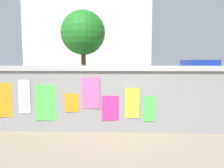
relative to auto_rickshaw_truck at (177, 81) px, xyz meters
The scene contains 10 objects.
ground 4.38m from the auto_rickshaw_truck, 126.73° to the left, with size 60.00×60.00×0.00m, color gray.
poster_wall 5.24m from the auto_rickshaw_truck, 119.45° to the right, with size 8.38×0.42×1.66m.
auto_rickshaw_truck is the anchor object (origin of this frame).
car_parked 4.86m from the auto_rickshaw_truck, 143.26° to the left, with size 3.87×1.86×1.40m.
motorcycle 5.85m from the auto_rickshaw_truck, 150.54° to the right, with size 1.88×0.64×0.87m.
bicycle_near 4.19m from the auto_rickshaw_truck, 160.97° to the right, with size 1.68×0.50×0.95m.
bicycle_far 3.57m from the auto_rickshaw_truck, 118.24° to the right, with size 1.71×0.44×0.95m.
person_walking 6.30m from the auto_rickshaw_truck, behind, with size 0.38×0.38×1.62m.
tree_roadside 7.49m from the auto_rickshaw_truck, 137.52° to the left, with size 2.95×2.95×5.19m.
building_background 16.72m from the auto_rickshaw_truck, 112.76° to the left, with size 13.97×4.44×8.98m.
Camera 1 is at (0.06, -5.43, 1.74)m, focal length 34.93 mm.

